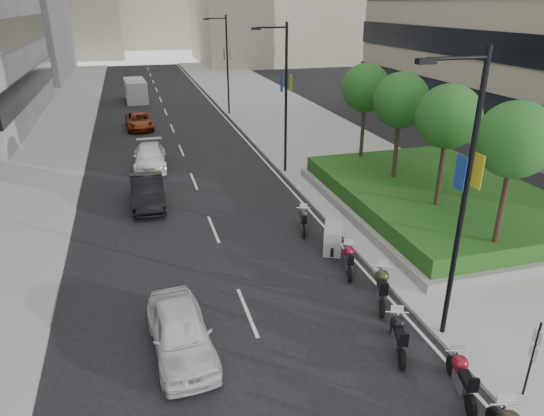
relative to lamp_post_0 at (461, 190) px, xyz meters
name	(u,v)px	position (x,y,z in m)	size (l,w,h in m)	color
ground	(331,382)	(-4.14, -1.00, -5.07)	(160.00, 160.00, 0.00)	black
sidewalk_right	(295,125)	(4.86, 29.00, -4.99)	(10.00, 100.00, 0.15)	#9E9B93
sidewalk_left	(37,142)	(-16.14, 29.00, -4.99)	(8.00, 100.00, 0.15)	#9E9B93
lane_edge	(236,130)	(-0.44, 29.00, -5.06)	(0.12, 100.00, 0.01)	silver
lane_centre	(175,134)	(-5.64, 29.00, -5.06)	(0.12, 100.00, 0.01)	silver
planter	(437,205)	(5.86, 9.00, -4.72)	(10.00, 14.00, 0.40)	gray
hedge	(438,194)	(5.86, 9.00, -4.12)	(9.40, 13.40, 0.80)	#165018
tree_0	(515,140)	(4.36, 3.00, 0.36)	(2.80, 2.80, 6.30)	#332319
tree_1	(448,117)	(4.36, 7.00, 0.36)	(2.80, 2.80, 6.30)	#332319
tree_2	(401,101)	(4.36, 11.00, 0.36)	(2.80, 2.80, 6.30)	#332319
tree_3	(366,88)	(4.36, 15.00, 0.36)	(2.80, 2.80, 6.30)	#332319
lamp_post_0	(461,190)	(0.00, 0.00, 0.00)	(2.34, 0.45, 9.00)	black
lamp_post_1	(284,92)	(0.00, 17.00, 0.00)	(2.34, 0.45, 9.00)	black
lamp_post_2	(226,60)	(0.00, 35.00, 0.00)	(2.34, 0.45, 9.00)	black
parking_sign	(533,356)	(0.66, -3.00, -3.61)	(0.06, 0.32, 2.50)	black
motorcycle_1	(462,376)	(-0.87, -2.33, -4.50)	(0.85, 2.07, 1.06)	black
motorcycle_2	(398,335)	(-1.63, -0.25, -4.49)	(0.95, 2.07, 1.08)	black
motorcycle_3	(382,287)	(-0.86, 2.28, -4.44)	(1.17, 2.19, 1.17)	black
motorcycle_4	(349,260)	(-1.09, 4.59, -4.53)	(0.88, 1.94, 1.00)	black
motorcycle_5	(333,237)	(-0.93, 6.59, -4.50)	(1.45, 2.00, 1.13)	black
motorcycle_6	(304,220)	(-1.56, 8.67, -4.53)	(0.83, 1.94, 1.00)	black
car_a	(181,332)	(-8.06, 1.50, -4.33)	(1.74, 4.33, 1.48)	silver
car_b	(148,191)	(-8.44, 13.97, -4.29)	(1.64, 4.71, 1.55)	black
car_c	(150,157)	(-8.00, 20.50, -4.34)	(2.02, 4.97, 1.44)	white
car_d	(139,121)	(-8.32, 31.71, -4.41)	(2.16, 4.69, 1.30)	maroon
delivery_van	(136,92)	(-8.22, 44.54, -4.00)	(2.38, 5.57, 2.29)	#B6B5B8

